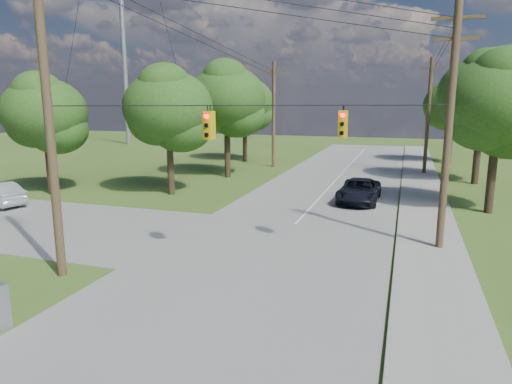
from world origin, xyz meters
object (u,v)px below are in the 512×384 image
(pole_ne, at_px, (449,123))
(pole_north_w, at_px, (274,114))
(pole_sw, at_px, (47,105))
(pole_north_e, at_px, (428,115))
(car_main_north, at_px, (359,191))

(pole_ne, xyz_separation_m, pole_north_w, (-13.90, 22.00, -0.34))
(pole_sw, relative_size, pole_north_e, 1.20)
(pole_sw, height_order, car_main_north, pole_sw)
(pole_north_e, bearing_deg, pole_north_w, 180.00)
(pole_ne, height_order, car_main_north, pole_ne)
(pole_sw, xyz_separation_m, pole_ne, (13.50, 7.60, -0.76))
(pole_ne, bearing_deg, pole_north_e, 90.00)
(pole_sw, height_order, pole_north_w, pole_sw)
(pole_north_e, relative_size, pole_north_w, 1.00)
(pole_ne, distance_m, pole_north_w, 26.03)
(pole_sw, height_order, pole_north_e, pole_sw)
(car_main_north, bearing_deg, pole_sw, -118.72)
(pole_sw, distance_m, car_main_north, 19.33)
(pole_sw, relative_size, car_main_north, 2.29)
(pole_north_e, height_order, car_main_north, pole_north_e)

